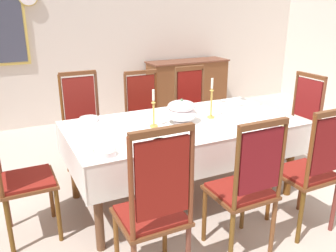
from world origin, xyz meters
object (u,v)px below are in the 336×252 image
at_px(chair_head_east, 297,121).
at_px(spoon_secondary, 275,123).
at_px(bowl_far_right, 89,119).
at_px(dining_table, 183,130).
at_px(soup_tureen, 182,111).
at_px(bowl_near_right, 267,123).
at_px(chair_south_a, 155,207).
at_px(bowl_near_left, 160,142).
at_px(chair_north_b, 146,116).
at_px(spoon_primary, 148,144).
at_px(chair_head_west, 17,171).
at_px(chair_north_a, 84,123).
at_px(sideboard, 187,86).
at_px(candlestick_east, 211,102).
at_px(candlestick_west, 154,112).
at_px(chair_north_c, 194,109).
at_px(chair_south_c, 312,168).
at_px(bowl_far_left, 105,152).
at_px(chair_south_b, 246,185).

height_order(chair_head_east, spoon_secondary, chair_head_east).
bearing_deg(bowl_far_right, dining_table, -28.12).
xyz_separation_m(soup_tureen, bowl_near_right, (0.64, -0.44, -0.08)).
relative_size(chair_south_a, bowl_near_left, 8.33).
xyz_separation_m(chair_north_b, spoon_primary, (-0.52, -1.31, 0.21)).
xyz_separation_m(dining_table, chair_head_west, (-1.47, 0.00, -0.10)).
xyz_separation_m(chair_north_a, sideboard, (2.24, 1.67, -0.13)).
height_order(candlestick_east, spoon_secondary, candlestick_east).
bearing_deg(soup_tureen, chair_head_west, 180.00).
bearing_deg(sideboard, chair_north_b, 48.10).
bearing_deg(spoon_primary, bowl_near_right, 10.14).
bearing_deg(spoon_primary, dining_table, 49.05).
relative_size(chair_north_a, sideboard, 0.79).
bearing_deg(spoon_primary, candlestick_west, 73.42).
bearing_deg(candlestick_east, soup_tureen, 180.00).
distance_m(chair_north_c, spoon_secondary, 1.37).
bearing_deg(chair_south_c, bowl_far_right, 136.82).
xyz_separation_m(chair_south_c, candlestick_west, (-0.97, 0.94, 0.34)).
relative_size(bowl_near_right, sideboard, 0.14).
xyz_separation_m(chair_head_east, spoon_secondary, (-0.72, -0.41, 0.21)).
distance_m(dining_table, chair_head_west, 1.47).
bearing_deg(spoon_secondary, chair_south_c, -113.38).
distance_m(chair_north_a, chair_south_c, 2.35).
xyz_separation_m(bowl_near_left, spoon_primary, (-0.09, 0.03, -0.01)).
bearing_deg(chair_south_c, chair_north_c, 90.00).
height_order(chair_head_west, bowl_far_left, chair_head_west).
distance_m(chair_north_a, chair_north_b, 0.73).
relative_size(chair_south_b, chair_north_c, 1.01).
height_order(chair_north_a, chair_south_c, chair_north_a).
relative_size(dining_table, chair_south_b, 1.93).
height_order(chair_north_b, chair_south_c, chair_south_c).
bearing_deg(candlestick_west, bowl_near_left, -106.87).
bearing_deg(spoon_secondary, chair_head_west, 153.96).
bearing_deg(chair_south_c, bowl_near_left, 153.24).
bearing_deg(chair_head_east, chair_north_b, 57.08).
bearing_deg(chair_north_a, chair_north_c, 179.88).
height_order(chair_head_west, bowl_near_right, chair_head_west).
xyz_separation_m(chair_north_a, spoon_primary, (0.21, -1.32, 0.20)).
xyz_separation_m(chair_north_b, candlestick_west, (-0.31, -0.94, 0.34)).
relative_size(chair_south_a, candlestick_west, 3.40).
bearing_deg(bowl_near_right, dining_table, 145.02).
height_order(chair_south_b, spoon_primary, chair_south_b).
height_order(chair_head_east, bowl_far_right, chair_head_east).
relative_size(chair_north_b, spoon_secondary, 6.29).
height_order(soup_tureen, candlestick_east, candlestick_east).
distance_m(candlestick_west, spoon_secondary, 1.13).
bearing_deg(chair_head_east, candlestick_east, 90.00).
height_order(chair_head_west, spoon_secondary, chair_head_west).
bearing_deg(bowl_near_right, spoon_secondary, 12.02).
bearing_deg(bowl_far_right, bowl_near_right, -31.28).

